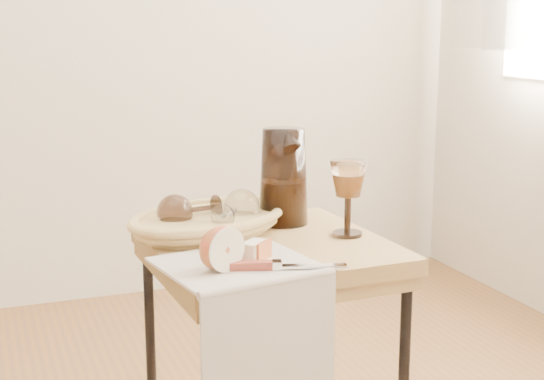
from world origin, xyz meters
name	(u,v)px	position (x,y,z in m)	size (l,w,h in m)	color
side_table	(269,375)	(0.37, 0.23, 0.32)	(0.50, 0.50, 0.63)	brown
tea_towel	(237,265)	(0.25, 0.08, 0.64)	(0.29, 0.26, 0.01)	beige
bread_basket	(209,223)	(0.27, 0.35, 0.66)	(0.36, 0.25, 0.05)	tan
goblet_lying_a	(193,210)	(0.24, 0.37, 0.69)	(0.13, 0.08, 0.08)	#463228
goblet_lying_b	(234,210)	(0.32, 0.33, 0.69)	(0.13, 0.08, 0.08)	white
pitcher	(283,176)	(0.46, 0.37, 0.75)	(0.16, 0.24, 0.27)	black
wine_goblet	(348,198)	(0.56, 0.21, 0.72)	(0.08, 0.08, 0.17)	white
apple_half	(219,248)	(0.21, 0.06, 0.68)	(0.09, 0.05, 0.09)	red
apple_wedge	(254,251)	(0.29, 0.09, 0.66)	(0.06, 0.03, 0.04)	#F0E4C5
table_knife	(281,265)	(0.32, 0.02, 0.65)	(0.23, 0.02, 0.02)	silver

